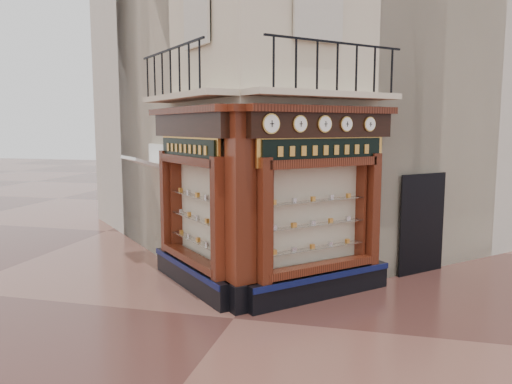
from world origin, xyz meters
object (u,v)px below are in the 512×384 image
(corner_pilaster, at_px, (241,212))
(clock_d, at_px, (346,124))
(awning, at_px, (145,262))
(clock_e, at_px, (370,124))
(clock_a, at_px, (271,124))
(clock_b, at_px, (300,124))
(clock_c, at_px, (325,124))
(signboard_left, at_px, (188,149))
(signboard_right, at_px, (324,150))

(corner_pilaster, height_order, clock_d, corner_pilaster)
(clock_d, bearing_deg, awning, 119.72)
(clock_d, bearing_deg, clock_e, 0.00)
(clock_a, height_order, clock_b, clock_a)
(corner_pilaster, xyz_separation_m, clock_d, (1.88, 1.27, 1.67))
(clock_d, bearing_deg, clock_a, -180.00)
(clock_c, relative_size, clock_e, 1.10)
(clock_b, xyz_separation_m, signboard_left, (-2.52, 0.56, -0.52))
(clock_e, bearing_deg, awning, 125.15)
(clock_b, bearing_deg, clock_a, -180.00)
(corner_pilaster, distance_m, clock_a, 1.78)
(clock_c, relative_size, signboard_left, 0.16)
(clock_a, xyz_separation_m, clock_e, (1.74, 1.74, -0.00))
(corner_pilaster, xyz_separation_m, clock_c, (1.48, 0.88, 1.67))
(corner_pilaster, distance_m, awning, 4.80)
(clock_b, distance_m, signboard_right, 0.86)
(corner_pilaster, relative_size, clock_c, 11.75)
(clock_a, height_order, clock_e, clock_a)
(clock_a, bearing_deg, clock_e, 0.00)
(clock_d, xyz_separation_m, signboard_left, (-3.34, -0.26, -0.52))
(corner_pilaster, height_order, clock_b, corner_pilaster)
(clock_d, distance_m, awning, 6.59)
(clock_b, bearing_deg, corner_pilaster, 158.26)
(corner_pilaster, relative_size, signboard_left, 1.88)
(clock_b, relative_size, clock_e, 1.07)
(clock_d, xyz_separation_m, awning, (-5.31, 1.45, -3.62))
(clock_a, xyz_separation_m, signboard_left, (-2.06, 1.02, -0.52))
(clock_e, xyz_separation_m, signboard_left, (-3.79, -0.71, -0.52))
(clock_b, bearing_deg, signboard_right, 9.25)
(clock_a, distance_m, clock_d, 1.82)
(clock_b, xyz_separation_m, clock_c, (0.42, 0.42, -0.00))
(clock_a, bearing_deg, clock_d, 0.00)
(clock_a, xyz_separation_m, clock_b, (0.47, 0.47, 0.00))
(clock_c, bearing_deg, awning, 114.42)
(corner_pilaster, bearing_deg, clock_a, -45.96)
(clock_a, height_order, signboard_left, clock_a)
(signboard_left, height_order, signboard_right, signboard_right)
(clock_d, xyz_separation_m, clock_e, (0.45, 0.45, 0.00))
(signboard_left, bearing_deg, clock_e, -124.37)
(clock_c, distance_m, clock_e, 1.20)
(clock_a, height_order, clock_d, clock_a)
(signboard_left, xyz_separation_m, signboard_right, (2.92, -0.00, -0.00))
(corner_pilaster, relative_size, clock_a, 10.51)
(awning, bearing_deg, clock_d, -150.28)
(clock_b, relative_size, awning, 0.26)
(clock_b, height_order, clock_c, clock_c)
(clock_d, relative_size, awning, 0.24)
(clock_a, distance_m, signboard_right, 1.44)
(corner_pilaster, relative_size, signboard_right, 1.74)
(clock_b, bearing_deg, clock_e, -0.00)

